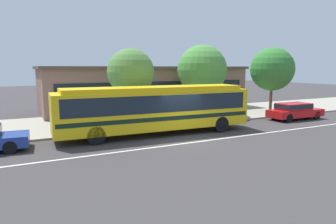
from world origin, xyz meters
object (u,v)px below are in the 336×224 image
at_px(pedestrian_waiting_near_sign, 97,114).
at_px(street_tree_near_stop, 131,72).
at_px(transit_bus, 156,107).
at_px(street_tree_far_end, 272,69).
at_px(sedan_far_ahead, 295,110).
at_px(bus_stop_sign, 200,101).
at_px(street_tree_mid_block, 202,70).

relative_size(pedestrian_waiting_near_sign, street_tree_near_stop, 0.33).
height_order(transit_bus, street_tree_far_end, street_tree_far_end).
height_order(sedan_far_ahead, pedestrian_waiting_near_sign, pedestrian_waiting_near_sign).
bearing_deg(pedestrian_waiting_near_sign, street_tree_far_end, 3.51).
bearing_deg(pedestrian_waiting_near_sign, street_tree_near_stop, 22.68).
bearing_deg(bus_stop_sign, street_tree_far_end, 11.82).
relative_size(sedan_far_ahead, bus_stop_sign, 1.92).
relative_size(sedan_far_ahead, street_tree_near_stop, 0.87).
bearing_deg(transit_bus, bus_stop_sign, 21.38).
xyz_separation_m(transit_bus, street_tree_near_stop, (-0.21, 3.66, 2.01)).
distance_m(sedan_far_ahead, street_tree_mid_block, 7.95).
distance_m(pedestrian_waiting_near_sign, street_tree_mid_block, 9.96).
distance_m(sedan_far_ahead, bus_stop_sign, 7.91).
relative_size(street_tree_near_stop, street_tree_mid_block, 0.91).
height_order(sedan_far_ahead, street_tree_far_end, street_tree_far_end).
xyz_separation_m(pedestrian_waiting_near_sign, street_tree_near_stop, (2.70, 1.13, 2.57)).
distance_m(bus_stop_sign, street_tree_mid_block, 4.32).
xyz_separation_m(transit_bus, pedestrian_waiting_near_sign, (-2.92, 2.53, -0.55)).
distance_m(pedestrian_waiting_near_sign, street_tree_far_end, 16.16).
relative_size(pedestrian_waiting_near_sign, bus_stop_sign, 0.73).
bearing_deg(sedan_far_ahead, street_tree_far_end, 73.93).
height_order(sedan_far_ahead, street_tree_near_stop, street_tree_near_stop).
relative_size(sedan_far_ahead, street_tree_far_end, 0.80).
bearing_deg(street_tree_mid_block, pedestrian_waiting_near_sign, -166.59).
relative_size(bus_stop_sign, street_tree_mid_block, 0.41).
relative_size(transit_bus, bus_stop_sign, 5.03).
xyz_separation_m(pedestrian_waiting_near_sign, street_tree_mid_block, (9.33, 2.22, 2.70)).
height_order(street_tree_near_stop, street_tree_mid_block, street_tree_mid_block).
height_order(street_tree_mid_block, street_tree_far_end, street_tree_mid_block).
bearing_deg(transit_bus, pedestrian_waiting_near_sign, 139.10).
bearing_deg(transit_bus, street_tree_mid_block, 36.53).
distance_m(sedan_far_ahead, pedestrian_waiting_near_sign, 15.10).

